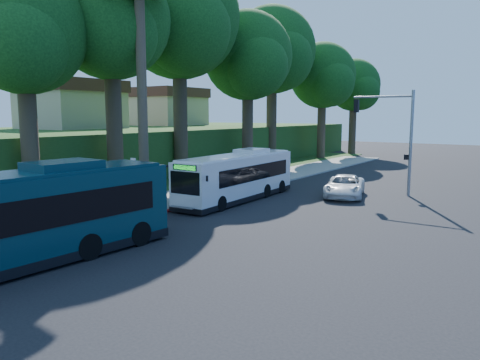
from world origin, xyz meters
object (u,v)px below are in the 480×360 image
Objects in this scene: white_bus at (238,176)px; bus_shelter at (139,177)px; teal_bus at (16,219)px; pickup at (345,186)px.

bus_shelter is at bearing -125.43° from white_bus.
pickup is (4.15, 20.33, -1.08)m from teal_bus.
bus_shelter is 11.11m from teal_bus.
teal_bus is 20.78m from pickup.
bus_shelter is 0.26× the size of teal_bus.
white_bus is 0.86× the size of teal_bus.
white_bus reaches higher than bus_shelter.
white_bus reaches higher than pickup.
bus_shelter is at bearing -146.68° from pickup.
white_bus is at bearing 56.58° from bus_shelter.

